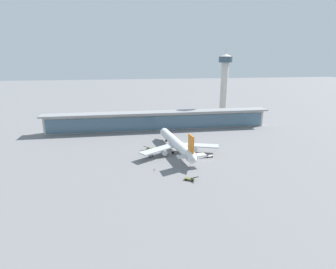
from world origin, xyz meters
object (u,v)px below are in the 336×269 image
Objects in this scene: service_truck_mid_apron_olive at (190,179)px; control_tower at (224,82)px; service_truck_under_wing_white at (151,155)px; safety_cone_bravo at (154,169)px; service_truck_by_tail_olive at (150,148)px; airliner_on_stand at (177,144)px; safety_cone_alpha at (154,170)px; service_truck_near_nose_white at (209,156)px.

control_tower is at bearing 63.23° from service_truck_mid_apron_olive.
service_truck_under_wing_white reaches higher than safety_cone_bravo.
control_tower is at bearing 53.69° from safety_cone_bravo.
service_truck_by_tail_olive is (-14.82, 48.86, 0.00)m from service_truck_mid_apron_olive.
airliner_on_stand reaches higher than service_truck_under_wing_white.
service_truck_by_tail_olive is at bearing 86.09° from service_truck_under_wing_white.
safety_cone_bravo is (0.14, -19.01, -0.56)m from service_truck_under_wing_white.
service_truck_mid_apron_olive reaches higher than safety_cone_bravo.
safety_cone_alpha is at bearing 138.51° from service_truck_mid_apron_olive.
service_truck_by_tail_olive reaches higher than service_truck_under_wing_white.
service_truck_near_nose_white is 34.43m from service_truck_mid_apron_olive.
airliner_on_stand reaches higher than service_truck_by_tail_olive.
service_truck_under_wing_white is at bearing 114.10° from service_truck_mid_apron_olive.
service_truck_near_nose_white and service_truck_mid_apron_olive have the same top height.
airliner_on_stand is at bearing 56.64° from safety_cone_alpha.
service_truck_near_nose_white is 38.93m from service_truck_by_tail_olive.
service_truck_mid_apron_olive is at bearing -122.78° from service_truck_near_nose_white.
safety_cone_bravo is at bearing 133.92° from service_truck_mid_apron_olive.
service_truck_under_wing_white is 19.01m from safety_cone_bravo.
airliner_on_stand is 21.37m from service_truck_near_nose_white.
service_truck_mid_apron_olive is 9.33× the size of safety_cone_bravo.
control_tower reaches higher than service_truck_mid_apron_olive.
service_truck_under_wing_white is at bearing 169.67° from service_truck_near_nose_white.
airliner_on_stand is at bearing 145.78° from service_truck_near_nose_white.
service_truck_under_wing_white is at bearing 90.42° from safety_cone_bravo.
service_truck_near_nose_white is 2.11× the size of service_truck_under_wing_white.
service_truck_under_wing_white is at bearing -162.40° from airliner_on_stand.
service_truck_by_tail_olive is (-16.23, 8.20, -4.77)m from airliner_on_stand.
safety_cone_alpha is (-0.27, -21.05, -0.56)m from service_truck_under_wing_white.
airliner_on_stand is 30.25m from safety_cone_bravo.
service_truck_mid_apron_olive is at bearing -65.90° from service_truck_under_wing_white.
service_truck_under_wing_white is (-34.39, 6.27, 0.07)m from service_truck_near_nose_white.
safety_cone_bravo is at bearing -89.58° from service_truck_under_wing_white.
service_truck_near_nose_white is at bearing 23.09° from safety_cone_alpha.
airliner_on_stand is at bearing -26.80° from service_truck_by_tail_olive.
service_truck_under_wing_white is 38.58m from service_truck_mid_apron_olive.
service_truck_mid_apron_olive reaches higher than safety_cone_alpha.
service_truck_mid_apron_olive is at bearing -73.13° from service_truck_by_tail_olive.
safety_cone_bravo is (-17.03, -24.45, -5.26)m from airliner_on_stand.
service_truck_near_nose_white is at bearing -30.76° from service_truck_by_tail_olive.
service_truck_by_tail_olive is at bearing 153.20° from airliner_on_stand.
control_tower reaches higher than service_truck_by_tail_olive.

